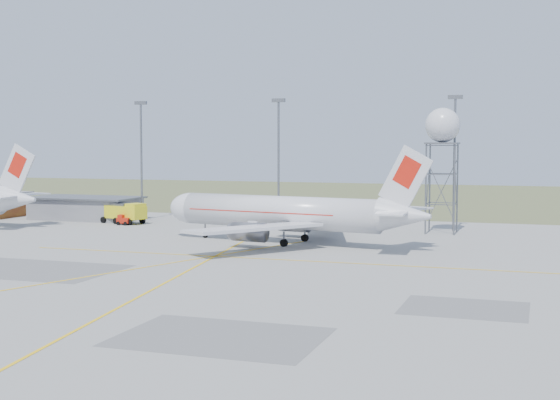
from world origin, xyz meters
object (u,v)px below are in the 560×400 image
(radar_tower, at_px, (442,163))
(fire_truck, at_px, (124,213))
(baggage_tug, at_px, (124,221))
(airliner_main, at_px, (284,213))

(radar_tower, xyz_separation_m, fire_truck, (-51.67, -2.73, -8.72))
(fire_truck, height_order, baggage_tug, fire_truck)
(airliner_main, bearing_deg, baggage_tug, -13.85)
(airliner_main, height_order, radar_tower, radar_tower)
(radar_tower, bearing_deg, airliner_main, -134.53)
(airliner_main, relative_size, radar_tower, 2.08)
(airliner_main, xyz_separation_m, fire_truck, (-33.40, 15.85, -2.36))
(airliner_main, distance_m, fire_truck, 37.04)
(airliner_main, bearing_deg, fire_truck, -16.07)
(radar_tower, distance_m, baggage_tug, 51.60)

